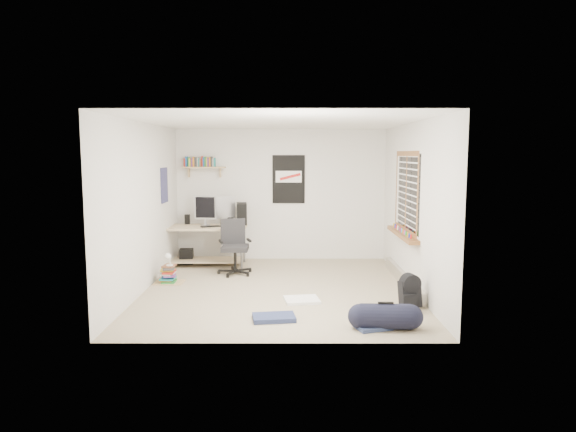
{
  "coord_description": "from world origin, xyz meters",
  "views": [
    {
      "loc": [
        0.15,
        -7.59,
        2.04
      ],
      "look_at": [
        0.14,
        0.13,
        1.1
      ],
      "focal_mm": 32.0,
      "sensor_mm": 36.0,
      "label": 1
    }
  ],
  "objects_px": {
    "book_stack": "(169,273)",
    "desk": "(203,246)",
    "office_chair": "(235,246)",
    "duffel_bag": "(385,317)",
    "backpack": "(410,294)"
  },
  "relations": [
    {
      "from": "office_chair",
      "to": "book_stack",
      "type": "height_order",
      "value": "office_chair"
    },
    {
      "from": "backpack",
      "to": "book_stack",
      "type": "relative_size",
      "value": 0.72
    },
    {
      "from": "office_chair",
      "to": "book_stack",
      "type": "bearing_deg",
      "value": -164.62
    },
    {
      "from": "desk",
      "to": "duffel_bag",
      "type": "relative_size",
      "value": 2.69
    },
    {
      "from": "desk",
      "to": "duffel_bag",
      "type": "xyz_separation_m",
      "value": [
        2.7,
        -3.44,
        -0.22
      ]
    },
    {
      "from": "desk",
      "to": "duffel_bag",
      "type": "height_order",
      "value": "desk"
    },
    {
      "from": "book_stack",
      "to": "desk",
      "type": "bearing_deg",
      "value": 75.48
    },
    {
      "from": "office_chair",
      "to": "duffel_bag",
      "type": "bearing_deg",
      "value": -69.07
    },
    {
      "from": "desk",
      "to": "book_stack",
      "type": "distance_m",
      "value": 1.34
    },
    {
      "from": "office_chair",
      "to": "book_stack",
      "type": "relative_size",
      "value": 1.91
    },
    {
      "from": "desk",
      "to": "backpack",
      "type": "xyz_separation_m",
      "value": [
        3.17,
        -2.64,
        -0.16
      ]
    },
    {
      "from": "desk",
      "to": "office_chair",
      "type": "bearing_deg",
      "value": -69.32
    },
    {
      "from": "office_chair",
      "to": "duffel_bag",
      "type": "relative_size",
      "value": 1.59
    },
    {
      "from": "desk",
      "to": "book_stack",
      "type": "bearing_deg",
      "value": -127.97
    },
    {
      "from": "office_chair",
      "to": "backpack",
      "type": "height_order",
      "value": "office_chair"
    }
  ]
}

